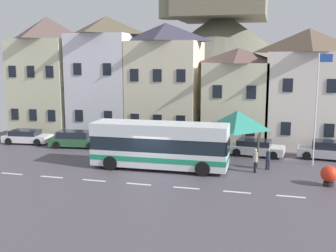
{
  "coord_description": "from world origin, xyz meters",
  "views": [
    {
      "loc": [
        7.85,
        -25.2,
        7.6
      ],
      "look_at": [
        0.08,
        4.38,
        2.54
      ],
      "focal_mm": 43.26,
      "sensor_mm": 36.0,
      "label": 1
    }
  ],
  "objects_px": {
    "townhouse_02": "(166,82)",
    "flagpole": "(317,102)",
    "parked_car_01": "(327,150)",
    "harbour_buoy": "(329,175)",
    "parked_car_04": "(27,137)",
    "transit_bus": "(160,146)",
    "pedestrian_02": "(218,155)",
    "pedestrian_00": "(268,158)",
    "hilltop_castle": "(220,61)",
    "parked_car_02": "(256,148)",
    "parked_car_03": "(134,141)",
    "pedestrian_01": "(255,159)",
    "parked_car_00": "(76,139)",
    "townhouse_00": "(49,76)",
    "bus_shelter": "(237,120)",
    "townhouse_03": "(237,96)",
    "townhouse_01": "(108,77)",
    "townhouse_04": "(306,88)",
    "public_bench": "(215,148)"
  },
  "relations": [
    {
      "from": "townhouse_02",
      "to": "flagpole",
      "type": "xyz_separation_m",
      "value": [
        12.95,
        -6.8,
        -0.86
      ]
    },
    {
      "from": "parked_car_01",
      "to": "harbour_buoy",
      "type": "bearing_deg",
      "value": 90.7
    },
    {
      "from": "parked_car_04",
      "to": "flagpole",
      "type": "bearing_deg",
      "value": -10.0
    },
    {
      "from": "transit_bus",
      "to": "pedestrian_02",
      "type": "relative_size",
      "value": 6.65
    },
    {
      "from": "harbour_buoy",
      "to": "pedestrian_00",
      "type": "bearing_deg",
      "value": 142.09
    },
    {
      "from": "hilltop_castle",
      "to": "parked_car_02",
      "type": "relative_size",
      "value": 8.85
    },
    {
      "from": "parked_car_03",
      "to": "pedestrian_01",
      "type": "bearing_deg",
      "value": 153.68
    },
    {
      "from": "parked_car_00",
      "to": "harbour_buoy",
      "type": "bearing_deg",
      "value": -24.23
    },
    {
      "from": "hilltop_castle",
      "to": "flagpole",
      "type": "xyz_separation_m",
      "value": [
        10.23,
        -25.39,
        -2.79
      ]
    },
    {
      "from": "townhouse_00",
      "to": "bus_shelter",
      "type": "bearing_deg",
      "value": -19.74
    },
    {
      "from": "pedestrian_00",
      "to": "townhouse_03",
      "type": "bearing_deg",
      "value": 108.2
    },
    {
      "from": "parked_car_02",
      "to": "parked_car_03",
      "type": "relative_size",
      "value": 0.97
    },
    {
      "from": "townhouse_01",
      "to": "parked_car_00",
      "type": "xyz_separation_m",
      "value": [
        -0.46,
        -6.18,
        -5.18
      ]
    },
    {
      "from": "townhouse_00",
      "to": "flagpole",
      "type": "distance_m",
      "value": 26.51
    },
    {
      "from": "parked_car_02",
      "to": "parked_car_00",
      "type": "bearing_deg",
      "value": -171.05
    },
    {
      "from": "pedestrian_01",
      "to": "pedestrian_02",
      "type": "distance_m",
      "value": 2.86
    },
    {
      "from": "townhouse_02",
      "to": "parked_car_04",
      "type": "bearing_deg",
      "value": -156.17
    },
    {
      "from": "parked_car_00",
      "to": "pedestrian_01",
      "type": "height_order",
      "value": "pedestrian_01"
    },
    {
      "from": "townhouse_03",
      "to": "pedestrian_01",
      "type": "distance_m",
      "value": 10.93
    },
    {
      "from": "pedestrian_00",
      "to": "pedestrian_02",
      "type": "relative_size",
      "value": 1.03
    },
    {
      "from": "townhouse_01",
      "to": "townhouse_04",
      "type": "xyz_separation_m",
      "value": [
        18.86,
        -0.34,
        -0.77
      ]
    },
    {
      "from": "parked_car_00",
      "to": "parked_car_03",
      "type": "distance_m",
      "value": 5.12
    },
    {
      "from": "townhouse_02",
      "to": "pedestrian_01",
      "type": "relative_size",
      "value": 6.67
    },
    {
      "from": "hilltop_castle",
      "to": "pedestrian_00",
      "type": "height_order",
      "value": "hilltop_castle"
    },
    {
      "from": "townhouse_02",
      "to": "transit_bus",
      "type": "distance_m",
      "value": 11.37
    },
    {
      "from": "hilltop_castle",
      "to": "pedestrian_02",
      "type": "height_order",
      "value": "hilltop_castle"
    },
    {
      "from": "townhouse_01",
      "to": "pedestrian_00",
      "type": "bearing_deg",
      "value": -30.83
    },
    {
      "from": "townhouse_04",
      "to": "transit_bus",
      "type": "xyz_separation_m",
      "value": [
        -10.3,
        -10.77,
        -3.48
      ]
    },
    {
      "from": "pedestrian_01",
      "to": "pedestrian_02",
      "type": "bearing_deg",
      "value": 158.32
    },
    {
      "from": "townhouse_00",
      "to": "townhouse_03",
      "type": "distance_m",
      "value": 19.31
    },
    {
      "from": "townhouse_03",
      "to": "parked_car_00",
      "type": "distance_m",
      "value": 15.03
    },
    {
      "from": "parked_car_04",
      "to": "pedestrian_02",
      "type": "distance_m",
      "value": 18.35
    },
    {
      "from": "townhouse_04",
      "to": "public_bench",
      "type": "relative_size",
      "value": 6.01
    },
    {
      "from": "townhouse_01",
      "to": "townhouse_02",
      "type": "relative_size",
      "value": 1.08
    },
    {
      "from": "townhouse_01",
      "to": "pedestrian_02",
      "type": "xyz_separation_m",
      "value": [
        12.44,
        -9.39,
        -5.06
      ]
    },
    {
      "from": "parked_car_02",
      "to": "townhouse_04",
      "type": "bearing_deg",
      "value": 58.02
    },
    {
      "from": "townhouse_00",
      "to": "flagpole",
      "type": "relative_size",
      "value": 1.47
    },
    {
      "from": "bus_shelter",
      "to": "pedestrian_02",
      "type": "height_order",
      "value": "bus_shelter"
    },
    {
      "from": "parked_car_00",
      "to": "pedestrian_00",
      "type": "relative_size",
      "value": 3.21
    },
    {
      "from": "bus_shelter",
      "to": "public_bench",
      "type": "height_order",
      "value": "bus_shelter"
    },
    {
      "from": "townhouse_02",
      "to": "flagpole",
      "type": "height_order",
      "value": "townhouse_02"
    },
    {
      "from": "flagpole",
      "to": "townhouse_03",
      "type": "bearing_deg",
      "value": 131.0
    },
    {
      "from": "parked_car_03",
      "to": "pedestrian_01",
      "type": "xyz_separation_m",
      "value": [
        10.51,
        -5.18,
        0.28
      ]
    },
    {
      "from": "parked_car_01",
      "to": "pedestrian_01",
      "type": "distance_m",
      "value": 7.4
    },
    {
      "from": "hilltop_castle",
      "to": "parked_car_02",
      "type": "height_order",
      "value": "hilltop_castle"
    },
    {
      "from": "parked_car_02",
      "to": "parked_car_03",
      "type": "bearing_deg",
      "value": -174.67
    },
    {
      "from": "transit_bus",
      "to": "bus_shelter",
      "type": "xyz_separation_m",
      "value": [
        4.99,
        3.65,
        1.46
      ]
    },
    {
      "from": "parked_car_04",
      "to": "townhouse_04",
      "type": "bearing_deg",
      "value": 6.46
    },
    {
      "from": "parked_car_03",
      "to": "public_bench",
      "type": "xyz_separation_m",
      "value": [
        7.07,
        -0.35,
        -0.18
      ]
    },
    {
      "from": "townhouse_02",
      "to": "harbour_buoy",
      "type": "distance_m",
      "value": 18.38
    }
  ]
}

